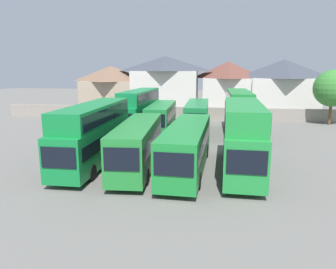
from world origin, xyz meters
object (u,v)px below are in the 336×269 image
(tree_left_of_lot, at_px, (333,88))
(bus_7, at_px, (197,116))
(bus_1, at_px, (94,131))
(bus_2, at_px, (138,143))
(bus_5, at_px, (139,108))
(bus_8, at_px, (239,110))
(house_terrace_right, at_px, (228,86))
(bus_3, at_px, (187,145))
(house_terrace_centre, at_px, (165,84))
(bus_4, at_px, (243,134))
(house_terrace_far_right, at_px, (283,86))
(bus_6, at_px, (161,116))
(house_terrace_left, at_px, (112,88))

(tree_left_of_lot, bearing_deg, bus_7, -155.93)
(bus_1, distance_m, tree_left_of_lot, 32.70)
(bus_2, height_order, bus_7, bus_7)
(bus_2, distance_m, bus_5, 14.93)
(bus_8, bearing_deg, house_terrace_right, -178.85)
(bus_3, xyz_separation_m, house_terrace_centre, (-6.32, 31.94, 2.85))
(bus_4, relative_size, house_terrace_centre, 0.90)
(bus_7, bearing_deg, house_terrace_far_right, 143.96)
(bus_6, height_order, bus_8, bus_8)
(bus_5, distance_m, bus_7, 6.96)
(bus_5, distance_m, tree_left_of_lot, 25.41)
(bus_5, distance_m, house_terrace_right, 21.94)
(bus_7, relative_size, house_terrace_left, 1.07)
(bus_4, relative_size, bus_7, 0.97)
(bus_8, xyz_separation_m, tree_left_of_lot, (12.52, 7.71, 2.08))
(bus_8, xyz_separation_m, house_terrace_far_right, (8.41, 18.26, 1.73))
(bus_1, xyz_separation_m, tree_left_of_lot, (24.63, 21.41, 2.16))
(bus_1, relative_size, house_terrace_left, 1.17)
(bus_6, relative_size, tree_left_of_lot, 1.40)
(bus_3, xyz_separation_m, bus_8, (4.78, 14.18, 0.82))
(bus_1, distance_m, bus_5, 13.86)
(bus_1, xyz_separation_m, bus_7, (7.37, 13.70, -0.67))
(bus_1, bearing_deg, tree_left_of_lot, 131.11)
(tree_left_of_lot, bearing_deg, bus_8, -148.38)
(bus_6, distance_m, bus_8, 8.97)
(bus_4, bearing_deg, bus_5, -141.07)
(bus_5, relative_size, house_terrace_centre, 0.95)
(bus_6, relative_size, house_terrace_left, 1.03)
(house_terrace_right, height_order, house_terrace_far_right, house_terrace_far_right)
(bus_6, relative_size, house_terrace_right, 1.18)
(bus_2, relative_size, bus_7, 1.03)
(bus_1, distance_m, house_terrace_far_right, 38.03)
(bus_5, distance_m, house_terrace_centre, 17.73)
(house_terrace_right, bearing_deg, bus_2, -103.41)
(house_terrace_left, height_order, house_terrace_right, house_terrace_right)
(bus_3, height_order, house_terrace_centre, house_terrace_centre)
(bus_6, relative_size, house_terrace_far_right, 0.91)
(house_terrace_left, bearing_deg, bus_6, -57.30)
(house_terrace_right, bearing_deg, bus_8, -88.52)
(bus_2, bearing_deg, bus_4, 87.69)
(house_terrace_centre, distance_m, house_terrace_right, 10.69)
(bus_8, relative_size, house_terrace_far_right, 0.93)
(bus_4, bearing_deg, house_terrace_far_right, 166.24)
(bus_2, height_order, house_terrace_far_right, house_terrace_far_right)
(bus_7, bearing_deg, tree_left_of_lot, 113.78)
(bus_2, distance_m, house_terrace_far_right, 36.85)
(bus_3, distance_m, bus_6, 14.57)
(bus_8, distance_m, house_terrace_left, 27.75)
(house_terrace_centre, bearing_deg, tree_left_of_lot, -23.06)
(house_terrace_left, height_order, house_terrace_centre, house_terrace_centre)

